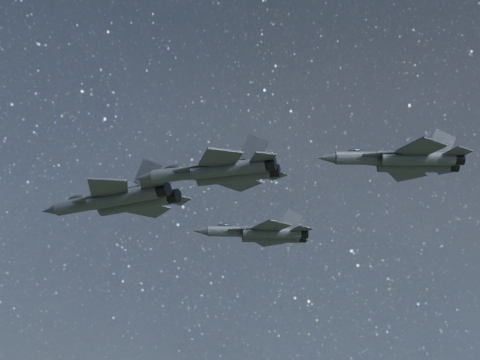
# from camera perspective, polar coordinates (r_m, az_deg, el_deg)

# --- Properties ---
(jet_lead) EXTENTS (19.34, 13.32, 4.85)m
(jet_lead) POSITION_cam_1_polar(r_m,az_deg,el_deg) (77.21, -10.34, -1.66)
(jet_lead) COLOR #2E3239
(jet_left) EXTENTS (16.44, 11.08, 4.15)m
(jet_left) POSITION_cam_1_polar(r_m,az_deg,el_deg) (91.08, 1.86, -4.57)
(jet_left) COLOR #2E3239
(jet_right) EXTENTS (15.75, 11.21, 4.01)m
(jet_right) POSITION_cam_1_polar(r_m,az_deg,el_deg) (66.86, -1.79, 0.75)
(jet_right) COLOR #2E3239
(jet_slot) EXTENTS (15.54, 10.54, 3.91)m
(jet_slot) POSITION_cam_1_polar(r_m,az_deg,el_deg) (70.06, 13.78, 1.66)
(jet_slot) COLOR #2E3239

